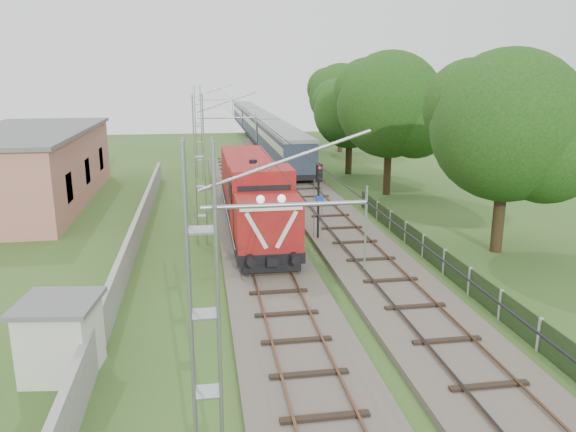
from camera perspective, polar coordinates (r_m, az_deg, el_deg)
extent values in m
plane|color=#30521E|center=(20.04, 0.54, -12.59)|extent=(140.00, 140.00, 0.00)
cube|color=#6B6054|center=(26.35, -1.98, -5.45)|extent=(4.20, 70.00, 0.30)
cube|color=black|center=(26.28, -1.98, -5.04)|extent=(2.40, 70.00, 0.10)
cube|color=brown|center=(26.17, -3.84, -4.97)|extent=(0.08, 70.00, 0.05)
cube|color=brown|center=(26.37, -0.15, -4.79)|extent=(0.08, 70.00, 0.05)
cube|color=#6B6054|center=(39.47, 2.91, 1.29)|extent=(4.20, 80.00, 0.30)
cube|color=black|center=(39.42, 2.92, 1.57)|extent=(2.40, 80.00, 0.10)
cube|color=brown|center=(39.24, 1.70, 1.63)|extent=(0.08, 80.00, 0.05)
cube|color=brown|center=(39.59, 4.12, 1.71)|extent=(0.08, 80.00, 0.05)
cylinder|color=gray|center=(9.98, -0.28, 1.13)|extent=(3.00, 0.08, 0.08)
cylinder|color=gray|center=(29.73, -6.21, 9.90)|extent=(3.00, 0.08, 0.08)
cylinder|color=gray|center=(49.68, -7.42, 11.64)|extent=(3.00, 0.08, 0.08)
cylinder|color=black|center=(29.97, -3.25, 7.49)|extent=(0.03, 70.00, 0.03)
cylinder|color=black|center=(29.84, -3.29, 9.97)|extent=(0.03, 70.00, 0.03)
cube|color=#9E9E99|center=(30.96, -15.19, -1.75)|extent=(0.25, 40.00, 1.50)
cube|color=#B36660|center=(43.81, -24.88, 4.41)|extent=(8.00, 20.00, 5.00)
cube|color=#606060|center=(43.50, -25.24, 7.78)|extent=(8.40, 20.40, 0.25)
cube|color=black|center=(37.16, -21.39, 2.71)|extent=(0.10, 1.60, 1.80)
cube|color=black|center=(42.94, -19.75, 4.32)|extent=(0.10, 1.60, 1.80)
cube|color=black|center=(48.78, -18.50, 5.53)|extent=(0.10, 1.60, 1.80)
cube|color=black|center=(24.84, 17.98, -6.33)|extent=(0.05, 32.00, 1.15)
cube|color=#9E9E99|center=(38.21, 7.95, 1.42)|extent=(0.12, 0.12, 1.20)
cube|color=black|center=(33.27, -3.58, 0.31)|extent=(3.07, 17.38, 0.51)
cube|color=black|center=(27.96, -2.47, -3.07)|extent=(2.25, 3.68, 0.51)
cube|color=black|center=(38.79, -4.37, 1.87)|extent=(2.25, 3.68, 0.51)
cube|color=black|center=(25.20, -1.69, -5.29)|extent=(2.66, 0.26, 0.36)
cube|color=maroon|center=(25.77, -2.05, -0.56)|extent=(2.96, 2.56, 2.35)
sphere|color=white|center=(24.22, -2.81, 1.69)|extent=(0.37, 0.37, 0.37)
sphere|color=white|center=(24.33, -0.66, 1.77)|extent=(0.37, 0.37, 0.37)
cube|color=silver|center=(24.47, -3.23, -1.51)|extent=(1.03, 0.06, 1.71)
cube|color=silver|center=(24.63, -0.15, -1.38)|extent=(1.03, 0.06, 1.71)
cube|color=silver|center=(24.30, -1.70, 0.76)|extent=(2.76, 0.06, 0.18)
cube|color=maroon|center=(28.08, -2.68, 1.65)|extent=(3.07, 2.45, 3.27)
cube|color=black|center=(26.76, -2.40, 2.14)|extent=(2.56, 0.06, 0.92)
cube|color=maroon|center=(35.37, -4.01, 3.78)|extent=(2.86, 12.37, 2.66)
cylinder|color=black|center=(32.05, -3.56, 5.37)|extent=(0.45, 0.45, 0.41)
cylinder|color=gray|center=(26.90, -3.19, 4.97)|extent=(0.12, 0.12, 0.36)
cylinder|color=gray|center=(26.97, -1.89, 5.00)|extent=(0.12, 0.12, 0.36)
cube|color=black|center=(55.00, -0.54, 5.80)|extent=(2.68, 20.30, 0.46)
cube|color=#2C3A4A|center=(54.80, -0.55, 7.32)|extent=(2.77, 20.30, 2.49)
cube|color=#BAB490|center=(54.75, -0.55, 7.80)|extent=(2.80, 19.49, 0.69)
cube|color=gray|center=(54.65, -0.55, 8.76)|extent=(2.81, 20.30, 0.32)
cube|color=black|center=(75.89, -2.92, 8.16)|extent=(2.68, 20.30, 0.46)
cube|color=#2C3A4A|center=(75.74, -2.94, 9.27)|extent=(2.77, 20.30, 2.49)
cube|color=#BAB490|center=(75.70, -2.94, 9.61)|extent=(2.80, 19.49, 0.69)
cube|color=gray|center=(75.63, -2.95, 10.31)|extent=(2.81, 20.30, 0.32)
cube|color=black|center=(96.92, -4.28, 9.49)|extent=(2.68, 20.30, 0.46)
cube|color=#2C3A4A|center=(96.81, -4.30, 10.36)|extent=(2.77, 20.30, 2.49)
cube|color=#BAB490|center=(96.77, -4.30, 10.63)|extent=(2.80, 19.49, 0.69)
cube|color=gray|center=(96.72, -4.31, 11.18)|extent=(2.81, 20.30, 0.32)
cylinder|color=black|center=(30.35, 3.10, 1.28)|extent=(0.12, 0.12, 4.43)
cube|color=black|center=(29.88, 3.20, 4.37)|extent=(0.36, 0.29, 0.97)
sphere|color=red|center=(29.73, 3.25, 4.92)|extent=(0.16, 0.16, 0.16)
sphere|color=black|center=(29.78, 3.24, 4.33)|extent=(0.16, 0.16, 0.16)
sphere|color=black|center=(29.84, 3.23, 3.75)|extent=(0.16, 0.16, 0.16)
cube|color=#1B44A7|center=(30.19, 3.23, 1.73)|extent=(0.47, 0.21, 0.35)
cube|color=beige|center=(18.94, -22.05, -11.61)|extent=(2.29, 2.29, 2.24)
cube|color=#606060|center=(18.46, -22.41, -8.18)|extent=(2.63, 2.63, 0.15)
cylinder|color=#3D2F19|center=(30.78, 20.69, 0.74)|extent=(0.60, 0.60, 4.63)
sphere|color=#12370F|center=(30.13, 21.40, 8.55)|extent=(7.58, 7.58, 7.58)
sphere|color=#12370F|center=(30.08, 24.81, 6.18)|extent=(5.31, 5.31, 5.31)
sphere|color=#12370F|center=(30.60, 18.11, 10.49)|extent=(4.93, 4.93, 4.93)
cylinder|color=#3D2F19|center=(43.31, 10.08, 5.29)|extent=(0.56, 0.56, 4.81)
sphere|color=#12370F|center=(42.85, 10.34, 11.07)|extent=(7.86, 7.86, 7.86)
sphere|color=#12370F|center=(42.37, 12.84, 9.43)|extent=(5.51, 5.51, 5.51)
sphere|color=#12370F|center=(43.70, 8.05, 12.37)|extent=(5.11, 5.11, 5.11)
cylinder|color=#3D2F19|center=(51.89, 6.20, 6.47)|extent=(0.59, 0.59, 4.02)
sphere|color=#12370F|center=(51.51, 6.31, 10.50)|extent=(6.58, 6.58, 6.58)
sphere|color=#12370F|center=(51.00, 8.02, 9.38)|extent=(4.61, 4.61, 4.61)
sphere|color=#12370F|center=(52.30, 4.76, 11.40)|extent=(4.28, 4.28, 4.28)
cylinder|color=#3D2F19|center=(66.53, 5.34, 8.46)|extent=(0.59, 0.59, 4.56)
sphere|color=#12370F|center=(66.23, 5.42, 12.02)|extent=(7.46, 7.46, 7.46)
sphere|color=#12370F|center=(65.59, 6.93, 11.06)|extent=(5.22, 5.22, 5.22)
sphere|color=#12370F|center=(67.17, 4.05, 12.79)|extent=(4.85, 4.85, 4.85)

